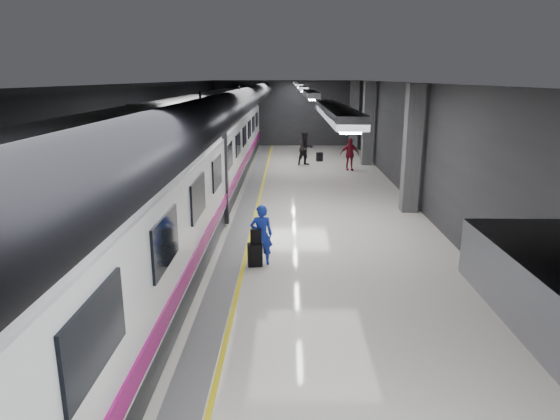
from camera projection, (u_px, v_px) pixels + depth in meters
ground at (282, 226)px, 16.24m from camera, size 40.00×40.00×0.00m
platform_hall at (274, 114)px, 16.26m from camera, size 10.02×40.02×4.51m
train at (180, 163)px, 15.76m from camera, size 3.05×38.00×4.05m
traveler_main at (261, 235)px, 12.76m from camera, size 0.61×0.43×1.59m
suitcase_main at (255, 255)px, 12.75m from camera, size 0.40×0.29×0.61m
shoulder_bag at (256, 236)px, 12.63m from camera, size 0.29×0.17×0.38m
traveler_far_a at (305, 148)px, 27.35m from camera, size 1.12×1.04×1.85m
traveler_far_b at (350, 154)px, 25.86m from camera, size 1.01×0.48×1.67m
suitcase_far at (319, 157)px, 28.74m from camera, size 0.40×0.31×0.51m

